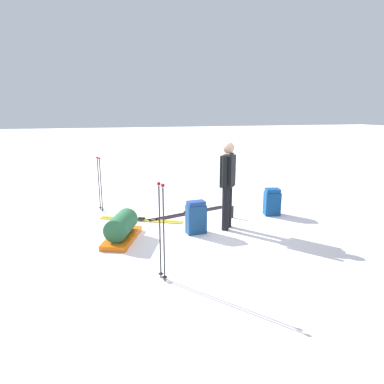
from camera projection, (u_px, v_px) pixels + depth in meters
name	position (u px, v px, depth m)	size (l,w,h in m)	color
ground_plane	(192.00, 226.00, 6.80)	(80.00, 80.00, 0.00)	white
skier_standing	(228.00, 181.00, 6.43)	(0.47, 0.38, 1.70)	black
ski_pair_near	(141.00, 220.00, 7.12)	(0.96, 1.69, 0.05)	gold
ski_pair_far	(188.00, 213.00, 7.58)	(0.74, 1.93, 0.05)	black
backpack_large_dark	(196.00, 218.00, 6.32)	(0.25, 0.38, 0.63)	navy
backpack_bright	(272.00, 202.00, 7.44)	(0.34, 0.39, 0.60)	navy
ski_poles_planted_near	(162.00, 228.00, 4.47)	(0.18, 0.10, 1.37)	black
ski_poles_planted_far	(100.00, 181.00, 7.64)	(0.22, 0.12, 1.26)	black
gear_sled	(122.00, 228.00, 5.99)	(1.17, 0.82, 0.49)	orange
thermos_bottle	(232.00, 212.00, 7.28)	(0.07, 0.07, 0.26)	black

